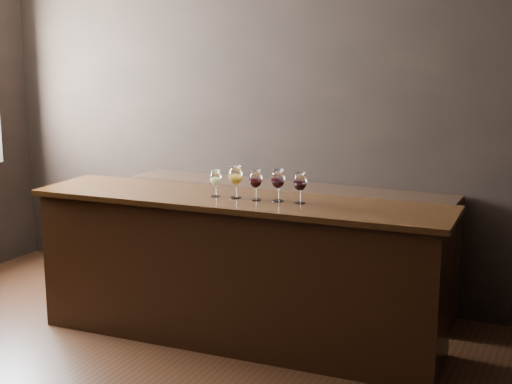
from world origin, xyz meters
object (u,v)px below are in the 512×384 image
at_px(back_bar_shelf, 286,244).
at_px(glass_red_b, 278,180).
at_px(glass_amber, 235,176).
at_px(glass_red_c, 300,182).
at_px(glass_white, 215,179).
at_px(glass_red_a, 256,179).
at_px(bar_counter, 237,273).

bearing_deg(back_bar_shelf, glass_red_b, -70.24).
relative_size(back_bar_shelf, glass_amber, 12.06).
bearing_deg(glass_red_b, glass_red_c, 1.58).
height_order(glass_white, glass_red_a, glass_red_a).
relative_size(bar_counter, back_bar_shelf, 1.06).
height_order(bar_counter, glass_red_a, glass_red_a).
relative_size(bar_counter, glass_white, 15.36).
relative_size(glass_red_a, glass_red_b, 0.96).
distance_m(back_bar_shelf, glass_red_c, 1.14).
bearing_deg(bar_counter, glass_red_c, 0.31).
relative_size(back_bar_shelf, glass_white, 14.50).
distance_m(back_bar_shelf, glass_white, 1.09).
distance_m(back_bar_shelf, glass_red_a, 1.08).
distance_m(glass_red_a, glass_red_b, 0.15).
relative_size(glass_white, glass_red_b, 0.86).
height_order(glass_red_b, glass_red_c, glass_red_b).
bearing_deg(glass_red_c, bar_counter, -176.57).
relative_size(glass_red_a, glass_red_c, 1.01).
relative_size(bar_counter, glass_red_a, 13.69).
xyz_separation_m(bar_counter, glass_amber, (-0.01, -0.01, 0.66)).
height_order(glass_amber, glass_red_a, glass_amber).
bearing_deg(glass_white, glass_amber, 8.30).
bearing_deg(bar_counter, back_bar_shelf, 87.29).
distance_m(glass_red_b, glass_red_c, 0.15).
distance_m(glass_white, glass_red_a, 0.29).
bearing_deg(glass_red_c, glass_red_a, -173.49).
distance_m(bar_counter, back_bar_shelf, 0.84).
distance_m(glass_amber, glass_red_b, 0.29).
relative_size(glass_white, glass_red_c, 0.90).
height_order(bar_counter, glass_white, glass_white).
relative_size(back_bar_shelf, glass_red_b, 12.46).
height_order(back_bar_shelf, glass_red_b, glass_red_b).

